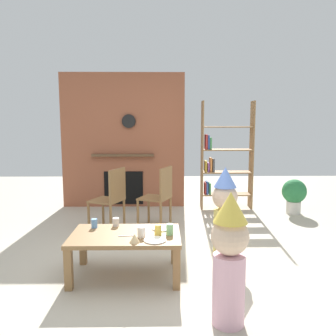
# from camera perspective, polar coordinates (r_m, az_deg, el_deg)

# --- Properties ---
(ground_plane) EXTENTS (12.00, 12.00, 0.00)m
(ground_plane) POSITION_cam_1_polar(r_m,az_deg,el_deg) (4.00, -2.13, -15.10)
(ground_plane) COLOR #BCB29E
(brick_fireplace_feature) EXTENTS (2.20, 0.28, 2.40)m
(brick_fireplace_feature) POSITION_cam_1_polar(r_m,az_deg,el_deg) (6.33, -7.34, 4.42)
(brick_fireplace_feature) COLOR #935138
(brick_fireplace_feature) RESTS_ON ground_plane
(bookshelf) EXTENTS (0.90, 0.28, 1.90)m
(bookshelf) POSITION_cam_1_polar(r_m,az_deg,el_deg) (6.21, 8.94, 1.42)
(bookshelf) COLOR olive
(bookshelf) RESTS_ON ground_plane
(coffee_table) EXTENTS (1.09, 0.68, 0.44)m
(coffee_table) POSITION_cam_1_polar(r_m,az_deg,el_deg) (3.56, -6.98, -11.70)
(coffee_table) COLOR olive
(coffee_table) RESTS_ON ground_plane
(paper_cup_near_left) EXTENTS (0.07, 0.07, 0.09)m
(paper_cup_near_left) POSITION_cam_1_polar(r_m,az_deg,el_deg) (3.79, -8.57, -8.79)
(paper_cup_near_left) COLOR silver
(paper_cup_near_left) RESTS_ON coffee_table
(paper_cup_near_right) EXTENTS (0.07, 0.07, 0.11)m
(paper_cup_near_right) POSITION_cam_1_polar(r_m,az_deg,el_deg) (3.46, -1.66, -10.16)
(paper_cup_near_right) COLOR #F2CC4C
(paper_cup_near_right) RESTS_ON coffee_table
(paper_cup_center) EXTENTS (0.07, 0.07, 0.10)m
(paper_cup_center) POSITION_cam_1_polar(r_m,az_deg,el_deg) (3.41, -4.41, -10.47)
(paper_cup_center) COLOR silver
(paper_cup_center) RESTS_ON coffee_table
(paper_cup_far_left) EXTENTS (0.07, 0.07, 0.11)m
(paper_cup_far_left) POSITION_cam_1_polar(r_m,az_deg,el_deg) (3.47, 0.29, -10.06)
(paper_cup_far_left) COLOR #8CD18C
(paper_cup_far_left) RESTS_ON coffee_table
(paper_cup_far_right) EXTENTS (0.06, 0.06, 0.10)m
(paper_cup_far_right) POSITION_cam_1_polar(r_m,az_deg,el_deg) (3.77, -12.03, -8.89)
(paper_cup_far_right) COLOR #669EE0
(paper_cup_far_right) RESTS_ON coffee_table
(paper_plate_front) EXTENTS (0.22, 0.22, 0.01)m
(paper_plate_front) POSITION_cam_1_polar(r_m,az_deg,el_deg) (3.67, -0.97, -9.86)
(paper_plate_front) COLOR white
(paper_plate_front) RESTS_ON coffee_table
(paper_plate_rear) EXTENTS (0.21, 0.21, 0.01)m
(paper_plate_rear) POSITION_cam_1_polar(r_m,az_deg,el_deg) (3.32, -2.15, -11.78)
(paper_plate_rear) COLOR white
(paper_plate_rear) RESTS_ON coffee_table
(birthday_cake_slice) EXTENTS (0.10, 0.10, 0.08)m
(birthday_cake_slice) POSITION_cam_1_polar(r_m,az_deg,el_deg) (3.28, -5.52, -11.44)
(birthday_cake_slice) COLOR #EAC68C
(birthday_cake_slice) RESTS_ON coffee_table
(table_fork) EXTENTS (0.15, 0.03, 0.01)m
(table_fork) POSITION_cam_1_polar(r_m,az_deg,el_deg) (3.47, -6.90, -11.02)
(table_fork) COLOR silver
(table_fork) RESTS_ON coffee_table
(child_with_cone_hat) EXTENTS (0.29, 0.29, 1.04)m
(child_with_cone_hat) POSITION_cam_1_polar(r_m,az_deg,el_deg) (2.73, 10.08, -14.00)
(child_with_cone_hat) COLOR #EAB2C6
(child_with_cone_hat) RESTS_ON ground_plane
(child_in_pink) EXTENTS (0.29, 0.29, 1.04)m
(child_in_pink) POSITION_cam_1_polar(r_m,az_deg,el_deg) (4.03, 9.30, -6.76)
(child_in_pink) COLOR #E0CC66
(child_in_pink) RESTS_ON ground_plane
(dining_chair_left) EXTENTS (0.53, 0.53, 0.90)m
(dining_chair_left) POSITION_cam_1_polar(r_m,az_deg,el_deg) (4.93, -9.23, -4.57)
(dining_chair_left) COLOR olive
(dining_chair_left) RESTS_ON ground_plane
(dining_chair_middle) EXTENTS (0.53, 0.53, 0.90)m
(dining_chair_middle) POSITION_cam_1_polar(r_m,az_deg,el_deg) (5.01, -1.30, -4.26)
(dining_chair_middle) COLOR olive
(dining_chair_middle) RESTS_ON ground_plane
(potted_plant_tall) EXTENTS (0.40, 0.40, 0.58)m
(potted_plant_tall) POSITION_cam_1_polar(r_m,az_deg,el_deg) (6.21, 20.05, -4.00)
(potted_plant_tall) COLOR beige
(potted_plant_tall) RESTS_ON ground_plane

